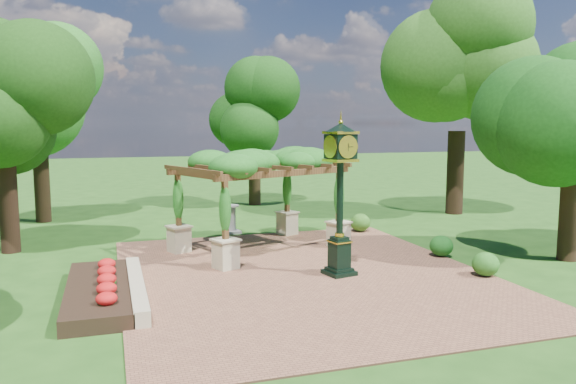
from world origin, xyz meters
name	(u,v)px	position (x,y,z in m)	size (l,w,h in m)	color
ground	(317,285)	(0.00, 0.00, 0.00)	(120.00, 120.00, 0.00)	#1E4714
brick_plaza	(304,275)	(0.00, 1.00, 0.02)	(10.00, 12.00, 0.04)	brown
border_wall	(137,288)	(-4.60, 0.50, 0.20)	(0.35, 5.00, 0.40)	#C6B793
flower_bed	(99,292)	(-5.50, 0.50, 0.18)	(1.50, 5.00, 0.36)	red
pedestal_clock	(340,184)	(0.93, 0.66, 2.59)	(1.02, 1.02, 4.33)	black
pergola	(260,168)	(-0.35, 4.45, 2.78)	(6.24, 5.11, 3.39)	beige
sundial	(232,221)	(-0.66, 7.63, 0.49)	(0.68, 0.68, 1.11)	#9B9C93
shrub_front	(486,264)	(4.75, -0.72, 0.37)	(0.74, 0.74, 0.67)	#245E1B
shrub_mid	(441,246)	(4.89, 1.69, 0.37)	(0.74, 0.74, 0.67)	#164D15
shrub_back	(360,223)	(4.20, 6.28, 0.39)	(0.78, 0.78, 0.70)	#2C5C1A
tree_west_near	(2,98)	(-8.35, 6.70, 5.07)	(3.83, 3.83, 7.39)	black
tree_west_far	(37,96)	(-7.94, 12.71, 5.44)	(4.12, 4.12, 7.92)	black
tree_north	(254,111)	(2.14, 14.95, 4.92)	(3.32, 3.32, 7.20)	#352615
tree_east_far	(459,65)	(10.45, 9.18, 6.93)	(5.02, 5.02, 10.10)	black
tree_east_near	(576,109)	(8.49, 0.19, 4.71)	(3.69, 3.69, 6.88)	#321F14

